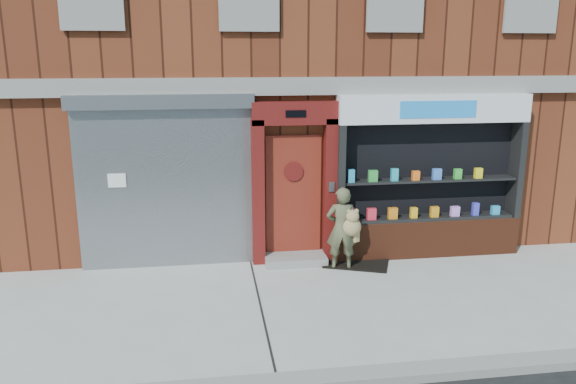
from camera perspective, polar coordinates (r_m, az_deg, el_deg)
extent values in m
plane|color=#9E9E99|center=(8.87, 7.40, -10.85)|extent=(80.00, 80.00, 0.00)
cube|color=gray|center=(7.04, 12.33, -17.54)|extent=(60.00, 0.30, 0.12)
cube|color=#552313|center=(13.93, 1.08, 15.13)|extent=(12.00, 8.00, 8.00)
cube|color=gray|center=(9.94, 4.96, 10.69)|extent=(12.00, 0.16, 0.30)
cube|color=gray|center=(9.97, -12.31, 0.26)|extent=(3.00, 0.10, 2.80)
cube|color=slate|center=(9.68, -12.80, 8.96)|extent=(3.10, 0.30, 0.24)
cube|color=white|center=(9.96, -16.99, 1.13)|extent=(0.30, 0.01, 0.24)
cube|color=#500F0D|center=(9.93, -3.07, -0.09)|extent=(0.22, 0.28, 2.60)
cube|color=#500F0D|center=(10.13, 4.27, 0.17)|extent=(0.22, 0.28, 2.60)
cube|color=#500F0D|center=(9.77, 0.66, 8.04)|extent=(1.50, 0.28, 0.40)
cube|color=black|center=(9.62, 0.80, 7.95)|extent=(0.35, 0.01, 0.12)
cube|color=maroon|center=(10.14, 0.54, -0.36)|extent=(1.00, 0.06, 2.20)
cylinder|color=black|center=(10.00, 0.58, 2.08)|extent=(0.28, 0.02, 0.28)
cylinder|color=#500F0D|center=(9.99, 0.59, 2.07)|extent=(0.34, 0.02, 0.34)
cube|color=gray|center=(10.22, 0.76, -6.86)|extent=(1.10, 0.55, 0.15)
cube|color=slate|center=(9.96, 4.47, 0.52)|extent=(0.10, 0.02, 0.18)
cube|color=#5F2916|center=(10.88, 13.84, -4.44)|extent=(3.50, 0.40, 0.70)
cube|color=black|center=(10.04, 5.27, 1.78)|extent=(0.12, 0.40, 1.80)
cube|color=black|center=(11.31, 22.17, 2.18)|extent=(0.12, 0.40, 1.80)
cube|color=black|center=(10.73, 13.85, 2.22)|extent=(3.30, 0.03, 1.80)
cube|color=black|center=(10.76, 13.95, -2.52)|extent=(3.20, 0.36, 0.06)
cube|color=black|center=(10.59, 14.18, 1.22)|extent=(3.20, 0.36, 0.04)
cube|color=white|center=(10.39, 14.60, 8.23)|extent=(3.50, 0.40, 0.50)
cube|color=blue|center=(10.20, 15.05, 8.11)|extent=(1.40, 0.01, 0.30)
cube|color=#EA2942|center=(10.18, 6.32, -2.27)|extent=(0.16, 0.09, 0.23)
cube|color=#EA293E|center=(10.29, 8.48, -2.22)|extent=(0.16, 0.09, 0.21)
cube|color=orange|center=(10.41, 10.59, -2.13)|extent=(0.17, 0.09, 0.21)
cube|color=#F0AD19|center=(10.55, 12.64, -2.06)|extent=(0.12, 0.09, 0.19)
cube|color=orange|center=(10.70, 14.65, -1.95)|extent=(0.15, 0.09, 0.20)
cube|color=#C882EB|center=(10.86, 16.59, -1.88)|extent=(0.16, 0.09, 0.18)
cube|color=#3B3DC9|center=(11.02, 18.49, -1.65)|extent=(0.11, 0.09, 0.24)
cube|color=#2899CB|center=(11.22, 20.31, -1.73)|extent=(0.15, 0.09, 0.17)
cube|color=#2793C7|center=(10.01, 6.43, 1.63)|extent=(0.12, 0.09, 0.23)
cube|color=green|center=(10.12, 8.62, 1.63)|extent=(0.16, 0.09, 0.21)
cube|color=#24A4B6|center=(10.24, 10.76, 1.74)|extent=(0.12, 0.09, 0.22)
cube|color=orange|center=(10.38, 12.85, 1.64)|extent=(0.13, 0.09, 0.17)
cube|color=#4072DB|center=(10.53, 14.88, 1.77)|extent=(0.16, 0.09, 0.20)
cube|color=green|center=(10.70, 16.85, 1.78)|extent=(0.13, 0.09, 0.18)
cube|color=yellow|center=(10.87, 18.77, 1.83)|extent=(0.13, 0.09, 0.19)
imported|color=#4F5236|center=(9.83, 5.46, -3.70)|extent=(0.58, 0.42, 1.47)
sphere|color=olive|center=(9.83, 6.46, -3.52)|extent=(0.34, 0.34, 0.34)
sphere|color=olive|center=(9.72, 6.58, -2.47)|extent=(0.23, 0.23, 0.23)
sphere|color=olive|center=(9.67, 6.20, -1.97)|extent=(0.08, 0.08, 0.08)
sphere|color=olive|center=(9.71, 6.98, -1.93)|extent=(0.08, 0.08, 0.08)
cylinder|color=olive|center=(9.85, 5.79, -4.50)|extent=(0.08, 0.08, 0.20)
cylinder|color=olive|center=(9.91, 7.07, -4.43)|extent=(0.08, 0.08, 0.20)
cylinder|color=olive|center=(9.84, 6.08, -4.53)|extent=(0.08, 0.08, 0.20)
cylinder|color=olive|center=(9.88, 6.85, -4.48)|extent=(0.08, 0.08, 0.20)
cube|color=black|center=(10.33, 6.95, -7.10)|extent=(1.34, 1.15, 0.03)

